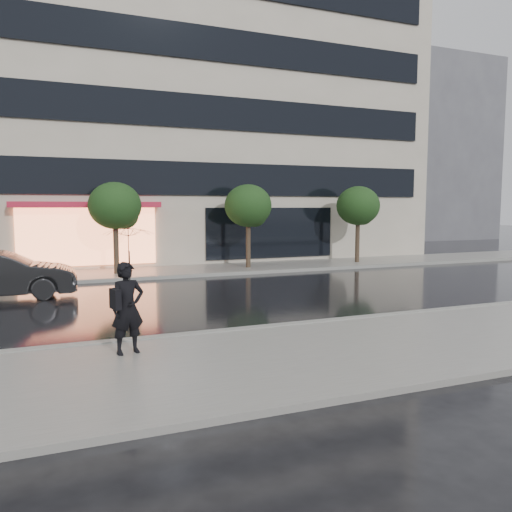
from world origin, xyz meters
TOP-DOWN VIEW (x-y plane):
  - ground at (0.00, 0.00)m, footprint 120.00×120.00m
  - sidewalk_near at (0.00, -3.25)m, footprint 60.00×4.50m
  - sidewalk_far at (0.00, 10.25)m, footprint 60.00×3.50m
  - curb_near at (0.00, -1.00)m, footprint 60.00×0.25m
  - curb_far at (0.00, 8.50)m, footprint 60.00×0.25m
  - office_building at (-0.00, 17.97)m, footprint 30.00×12.76m
  - bg_building_right at (26.00, 28.00)m, footprint 12.00×12.00m
  - tree_mid_west at (-2.94, 10.03)m, footprint 2.20×2.20m
  - tree_mid_east at (3.06, 10.03)m, footprint 2.20×2.20m
  - tree_far_east at (9.06, 10.03)m, footprint 2.20×2.20m
  - pedestrian_with_umbrella at (-4.05, -2.00)m, footprint 1.17×1.18m

SIDE VIEW (x-z plane):
  - ground at x=0.00m, z-range 0.00..0.00m
  - sidewalk_near at x=0.00m, z-range 0.00..0.12m
  - sidewalk_far at x=0.00m, z-range 0.00..0.12m
  - curb_near at x=0.00m, z-range 0.00..0.14m
  - curb_far at x=0.00m, z-range 0.00..0.14m
  - pedestrian_with_umbrella at x=-4.05m, z-range 0.48..2.97m
  - tree_mid_west at x=-2.94m, z-range 0.93..4.92m
  - tree_mid_east at x=3.06m, z-range 0.93..4.92m
  - tree_far_east at x=9.06m, z-range 0.93..4.92m
  - bg_building_right at x=26.00m, z-range 0.00..16.00m
  - office_building at x=0.00m, z-range 0.00..18.00m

